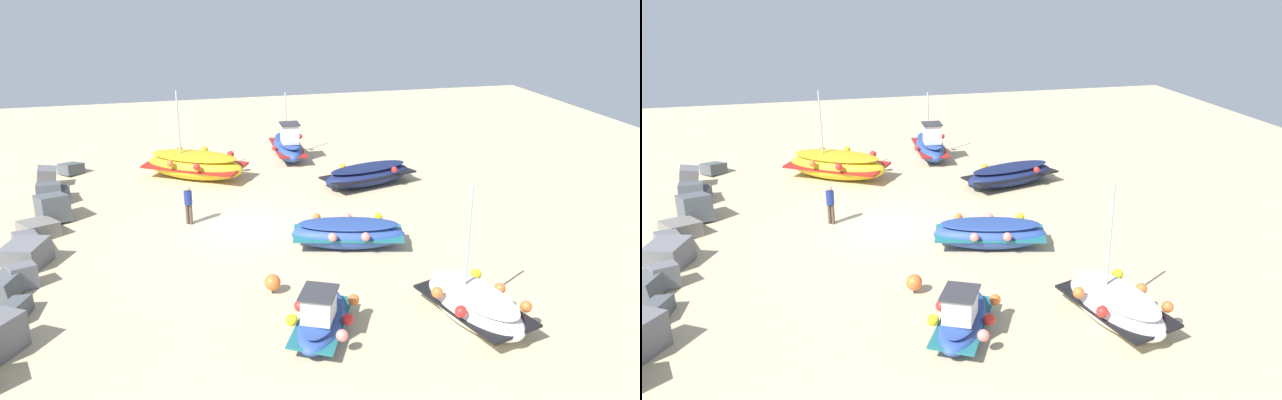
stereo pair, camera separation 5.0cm
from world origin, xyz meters
TOP-DOWN VIEW (x-y plane):
  - ground_plane at (0.00, 0.00)m, footprint 53.82×53.82m
  - fishing_boat_0 at (9.44, -3.54)m, footprint 4.32×1.97m
  - fishing_boat_1 at (7.03, 1.59)m, footprint 4.41×5.40m
  - fishing_boat_2 at (-2.79, -3.41)m, footprint 2.55×4.47m
  - fishing_boat_3 at (-8.85, -5.52)m, footprint 4.22×2.62m
  - fishing_boat_4 at (3.96, -6.35)m, footprint 3.04×4.94m
  - fishing_boat_5 at (-8.51, -0.98)m, footprint 3.57×2.63m
  - person_walking at (0.97, 2.21)m, footprint 0.32×0.32m
  - breakwater_rocks at (-0.48, 7.96)m, footprint 19.50×2.19m
  - mooring_buoy_0 at (-5.70, -0.05)m, footprint 0.52×0.52m

SIDE VIEW (x-z plane):
  - ground_plane at x=0.00m, z-range 0.00..0.00m
  - mooring_buoy_0 at x=-5.70m, z-range 0.06..0.71m
  - breakwater_rocks at x=-0.48m, z-range -0.25..1.09m
  - fishing_boat_5 at x=-8.51m, z-range -0.27..1.32m
  - fishing_boat_4 at x=3.96m, z-range -0.01..1.07m
  - fishing_boat_3 at x=-8.85m, z-range -1.54..2.66m
  - fishing_boat_2 at x=-2.79m, z-range 0.03..1.09m
  - fishing_boat_0 at x=9.44m, z-range -1.09..2.43m
  - fishing_boat_1 at x=7.03m, z-range -1.50..2.87m
  - person_walking at x=0.97m, z-range 0.13..1.76m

